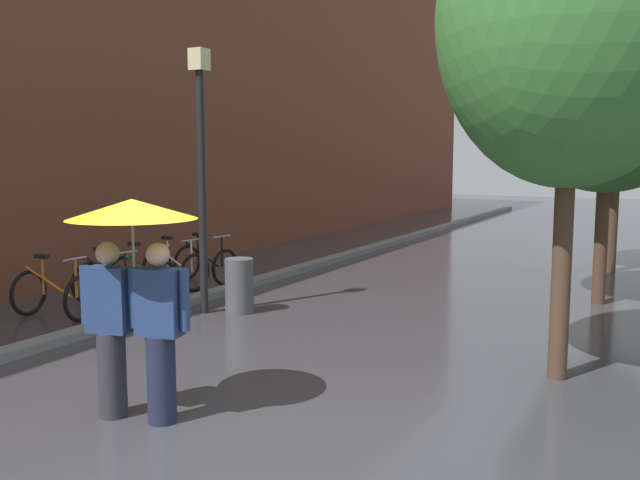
{
  "coord_description": "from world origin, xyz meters",
  "views": [
    {
      "loc": [
        3.73,
        -4.37,
        2.36
      ],
      "look_at": [
        -0.2,
        3.02,
        1.35
      ],
      "focal_mm": 37.32,
      "sensor_mm": 36.0,
      "label": 1
    }
  ],
  "objects_px": {
    "street_tree_2": "(619,80)",
    "couple_under_umbrella": "(134,272)",
    "street_tree_0": "(573,17)",
    "litter_bin": "(239,286)",
    "parked_bicycle_3": "(175,268)",
    "street_lamp_post": "(201,160)",
    "parked_bicycle_4": "(206,264)",
    "parked_bicycle_0": "(54,294)",
    "street_tree_1": "(608,94)",
    "parked_bicycle_2": "(143,277)",
    "parked_bicycle_1": "(109,285)"
  },
  "relations": [
    {
      "from": "litter_bin",
      "to": "parked_bicycle_0",
      "type": "bearing_deg",
      "value": -143.97
    },
    {
      "from": "parked_bicycle_1",
      "to": "parked_bicycle_2",
      "type": "height_order",
      "value": "same"
    },
    {
      "from": "parked_bicycle_2",
      "to": "street_tree_1",
      "type": "bearing_deg",
      "value": 25.05
    },
    {
      "from": "street_tree_0",
      "to": "litter_bin",
      "type": "xyz_separation_m",
      "value": [
        -4.84,
        0.94,
        -3.38
      ]
    },
    {
      "from": "street_tree_2",
      "to": "litter_bin",
      "type": "bearing_deg",
      "value": -124.64
    },
    {
      "from": "street_tree_2",
      "to": "parked_bicycle_0",
      "type": "bearing_deg",
      "value": -129.39
    },
    {
      "from": "street_tree_2",
      "to": "couple_under_umbrella",
      "type": "relative_size",
      "value": 2.97
    },
    {
      "from": "street_tree_1",
      "to": "parked_bicycle_1",
      "type": "distance_m",
      "value": 8.54
    },
    {
      "from": "couple_under_umbrella",
      "to": "parked_bicycle_3",
      "type": "bearing_deg",
      "value": 127.08
    },
    {
      "from": "street_tree_2",
      "to": "parked_bicycle_3",
      "type": "bearing_deg",
      "value": -139.98
    },
    {
      "from": "parked_bicycle_0",
      "to": "parked_bicycle_3",
      "type": "distance_m",
      "value": 2.68
    },
    {
      "from": "couple_under_umbrella",
      "to": "litter_bin",
      "type": "xyz_separation_m",
      "value": [
        -1.62,
        3.95,
        -0.94
      ]
    },
    {
      "from": "parked_bicycle_1",
      "to": "parked_bicycle_2",
      "type": "distance_m",
      "value": 0.78
    },
    {
      "from": "street_tree_1",
      "to": "couple_under_umbrella",
      "type": "bearing_deg",
      "value": -113.95
    },
    {
      "from": "street_tree_2",
      "to": "parked_bicycle_0",
      "type": "relative_size",
      "value": 5.26
    },
    {
      "from": "parked_bicycle_0",
      "to": "parked_bicycle_3",
      "type": "height_order",
      "value": "same"
    },
    {
      "from": "parked_bicycle_4",
      "to": "litter_bin",
      "type": "relative_size",
      "value": 1.36
    },
    {
      "from": "street_tree_0",
      "to": "parked_bicycle_3",
      "type": "height_order",
      "value": "street_tree_0"
    },
    {
      "from": "street_tree_1",
      "to": "parked_bicycle_3",
      "type": "relative_size",
      "value": 4.28
    },
    {
      "from": "street_tree_0",
      "to": "parked_bicycle_2",
      "type": "height_order",
      "value": "street_tree_0"
    },
    {
      "from": "street_tree_1",
      "to": "street_lamp_post",
      "type": "relative_size",
      "value": 1.25
    },
    {
      "from": "parked_bicycle_1",
      "to": "parked_bicycle_2",
      "type": "relative_size",
      "value": 1.01
    },
    {
      "from": "parked_bicycle_3",
      "to": "street_lamp_post",
      "type": "distance_m",
      "value": 2.92
    },
    {
      "from": "parked_bicycle_1",
      "to": "street_tree_1",
      "type": "bearing_deg",
      "value": 30.15
    },
    {
      "from": "parked_bicycle_0",
      "to": "parked_bicycle_1",
      "type": "bearing_deg",
      "value": 79.74
    },
    {
      "from": "street_tree_2",
      "to": "parked_bicycle_3",
      "type": "xyz_separation_m",
      "value": [
        -6.9,
        -5.8,
        -3.62
      ]
    },
    {
      "from": "street_tree_0",
      "to": "litter_bin",
      "type": "relative_size",
      "value": 6.56
    },
    {
      "from": "street_tree_0",
      "to": "parked_bicycle_1",
      "type": "bearing_deg",
      "value": 177.89
    },
    {
      "from": "parked_bicycle_3",
      "to": "couple_under_umbrella",
      "type": "xyz_separation_m",
      "value": [
        3.79,
        -5.01,
        0.99
      ]
    },
    {
      "from": "street_tree_0",
      "to": "couple_under_umbrella",
      "type": "height_order",
      "value": "street_tree_0"
    },
    {
      "from": "street_tree_2",
      "to": "parked_bicycle_4",
      "type": "bearing_deg",
      "value": -143.05
    },
    {
      "from": "street_tree_1",
      "to": "parked_bicycle_0",
      "type": "bearing_deg",
      "value": -145.08
    },
    {
      "from": "street_tree_2",
      "to": "parked_bicycle_2",
      "type": "height_order",
      "value": "street_tree_2"
    },
    {
      "from": "street_tree_0",
      "to": "parked_bicycle_0",
      "type": "distance_m",
      "value": 7.88
    },
    {
      "from": "street_tree_2",
      "to": "parked_bicycle_3",
      "type": "height_order",
      "value": "street_tree_2"
    },
    {
      "from": "street_lamp_post",
      "to": "parked_bicycle_4",
      "type": "bearing_deg",
      "value": 127.08
    },
    {
      "from": "parked_bicycle_1",
      "to": "street_lamp_post",
      "type": "distance_m",
      "value": 2.57
    },
    {
      "from": "parked_bicycle_4",
      "to": "street_tree_1",
      "type": "bearing_deg",
      "value": 12.69
    },
    {
      "from": "street_tree_1",
      "to": "couple_under_umbrella",
      "type": "height_order",
      "value": "street_tree_1"
    },
    {
      "from": "parked_bicycle_0",
      "to": "parked_bicycle_3",
      "type": "relative_size",
      "value": 0.98
    },
    {
      "from": "parked_bicycle_3",
      "to": "parked_bicycle_1",
      "type": "bearing_deg",
      "value": -86.33
    },
    {
      "from": "parked_bicycle_3",
      "to": "litter_bin",
      "type": "distance_m",
      "value": 2.41
    },
    {
      "from": "street_tree_1",
      "to": "street_tree_0",
      "type": "bearing_deg",
      "value": -90.14
    },
    {
      "from": "street_tree_2",
      "to": "couple_under_umbrella",
      "type": "bearing_deg",
      "value": -106.08
    },
    {
      "from": "street_tree_1",
      "to": "couple_under_umbrella",
      "type": "distance_m",
      "value": 8.21
    },
    {
      "from": "street_tree_1",
      "to": "couple_under_umbrella",
      "type": "xyz_separation_m",
      "value": [
        -3.23,
        -7.27,
        -2.03
      ]
    },
    {
      "from": "street_tree_0",
      "to": "couple_under_umbrella",
      "type": "xyz_separation_m",
      "value": [
        -3.22,
        -3.01,
        -2.44
      ]
    },
    {
      "from": "street_tree_2",
      "to": "street_tree_1",
      "type": "bearing_deg",
      "value": -88.14
    },
    {
      "from": "street_tree_2",
      "to": "parked_bicycle_3",
      "type": "distance_m",
      "value": 9.71
    },
    {
      "from": "street_lamp_post",
      "to": "parked_bicycle_3",
      "type": "bearing_deg",
      "value": 141.83
    }
  ]
}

